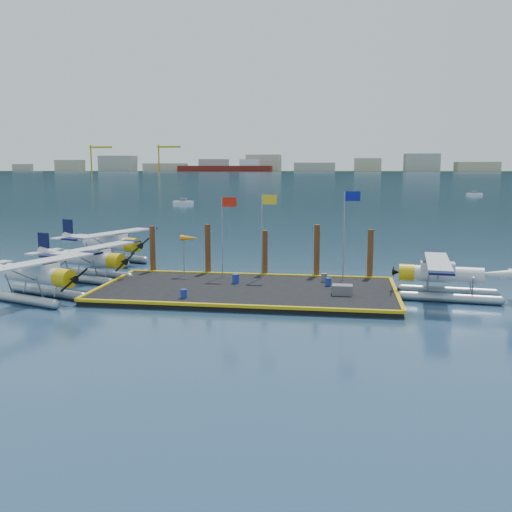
{
  "coord_description": "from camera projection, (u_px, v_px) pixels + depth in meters",
  "views": [
    {
      "loc": [
        6.34,
        -37.65,
        8.69
      ],
      "look_at": [
        0.33,
        2.0,
        2.34
      ],
      "focal_mm": 40.0,
      "sensor_mm": 36.0,
      "label": 1
    }
  ],
  "objects": [
    {
      "name": "piling_0",
      "position": [
        153.0,
        251.0,
        45.29
      ],
      "size": [
        0.44,
        0.44,
        4.0
      ],
      "primitive_type": "cylinder",
      "color": "#472614",
      "rests_on": "ground"
    },
    {
      "name": "piling_3",
      "position": [
        317.0,
        253.0,
        43.34
      ],
      "size": [
        0.44,
        0.44,
        4.3
      ],
      "primitive_type": "cylinder",
      "color": "#472614",
      "rests_on": "ground"
    },
    {
      "name": "piling_4",
      "position": [
        370.0,
        256.0,
        42.77
      ],
      "size": [
        0.44,
        0.44,
        4.0
      ],
      "primitive_type": "cylinder",
      "color": "#472614",
      "rests_on": "ground"
    },
    {
      "name": "far_backdrop",
      "position": [
        422.0,
        166.0,
        1698.78
      ],
      "size": [
        3050.0,
        2050.0,
        810.0
      ],
      "color": "black",
      "rests_on": "ground"
    },
    {
      "name": "piling_1",
      "position": [
        208.0,
        251.0,
        44.61
      ],
      "size": [
        0.44,
        0.44,
        4.2
      ],
      "primitive_type": "cylinder",
      "color": "#472614",
      "rests_on": "ground"
    },
    {
      "name": "drum_3",
      "position": [
        184.0,
        294.0,
        36.07
      ],
      "size": [
        0.41,
        0.41,
        0.57
      ],
      "primitive_type": "cylinder",
      "color": "navy",
      "rests_on": "dock"
    },
    {
      "name": "drum_4",
      "position": [
        324.0,
        278.0,
        41.19
      ],
      "size": [
        0.43,
        0.43,
        0.61
      ],
      "primitive_type": "cylinder",
      "color": "#56565B",
      "rests_on": "dock"
    },
    {
      "name": "drum_0",
      "position": [
        236.0,
        279.0,
        40.64
      ],
      "size": [
        0.47,
        0.47,
        0.66
      ],
      "primitive_type": "cylinder",
      "color": "navy",
      "rests_on": "dock"
    },
    {
      "name": "seaplane_b",
      "position": [
        91.0,
        261.0,
        43.63
      ],
      "size": [
        8.93,
        9.57,
        3.42
      ],
      "rotation": [
        0.0,
        0.0,
        -1.87
      ],
      "color": "#8F969D",
      "rests_on": "ground"
    },
    {
      "name": "seaplane_a",
      "position": [
        37.0,
        277.0,
        36.99
      ],
      "size": [
        9.18,
        9.76,
        3.51
      ],
      "rotation": [
        0.0,
        0.0,
        -1.91
      ],
      "color": "#8F969D",
      "rests_on": "ground"
    },
    {
      "name": "windsock",
      "position": [
        190.0,
        239.0,
        43.02
      ],
      "size": [
        1.4,
        0.44,
        3.12
      ],
      "color": "gray",
      "rests_on": "dock"
    },
    {
      "name": "flagpole_blue",
      "position": [
        347.0,
        222.0,
        41.05
      ],
      "size": [
        1.14,
        0.08,
        6.5
      ],
      "color": "gray",
      "rests_on": "dock"
    },
    {
      "name": "drum_2",
      "position": [
        328.0,
        282.0,
        39.74
      ],
      "size": [
        0.41,
        0.41,
        0.57
      ],
      "primitive_type": "cylinder",
      "color": "navy",
      "rests_on": "dock"
    },
    {
      "name": "dock",
      "position": [
        247.0,
        291.0,
        39.04
      ],
      "size": [
        20.0,
        10.0,
        0.4
      ],
      "primitive_type": "cube",
      "color": "black",
      "rests_on": "ground"
    },
    {
      "name": "seaplane_c",
      "position": [
        110.0,
        245.0,
        51.31
      ],
      "size": [
        9.73,
        10.31,
        3.73
      ],
      "rotation": [
        0.0,
        0.0,
        -1.94
      ],
      "color": "#8F969D",
      "rests_on": "ground"
    },
    {
      "name": "dock_bumpers",
      "position": [
        247.0,
        287.0,
        38.99
      ],
      "size": [
        20.25,
        10.25,
        0.18
      ],
      "primitive_type": null,
      "color": "#C2A00B",
      "rests_on": "dock"
    },
    {
      "name": "flagpole_red",
      "position": [
        225.0,
        224.0,
        42.43
      ],
      "size": [
        1.14,
        0.08,
        6.0
      ],
      "color": "gray",
      "rests_on": "dock"
    },
    {
      "name": "flagpole_yellow",
      "position": [
        265.0,
        223.0,
        41.97
      ],
      "size": [
        1.14,
        0.08,
        6.2
      ],
      "color": "gray",
      "rests_on": "dock"
    },
    {
      "name": "seaplane_d",
      "position": [
        443.0,
        277.0,
        37.57
      ],
      "size": [
        8.57,
        9.45,
        3.35
      ],
      "rotation": [
        0.0,
        0.0,
        1.46
      ],
      "color": "#8F969D",
      "rests_on": "ground"
    },
    {
      "name": "crate",
      "position": [
        342.0,
        290.0,
        37.02
      ],
      "size": [
        1.3,
        0.87,
        0.65
      ],
      "primitive_type": "cube",
      "color": "#56565B",
      "rests_on": "dock"
    },
    {
      "name": "ground",
      "position": [
        247.0,
        294.0,
        39.07
      ],
      "size": [
        4000.0,
        4000.0,
        0.0
      ],
      "primitive_type": "plane",
      "color": "navy",
      "rests_on": "ground"
    },
    {
      "name": "piling_2",
      "position": [
        265.0,
        255.0,
        43.97
      ],
      "size": [
        0.44,
        0.44,
        3.8
      ],
      "primitive_type": "cylinder",
      "color": "#472614",
      "rests_on": "ground"
    }
  ]
}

